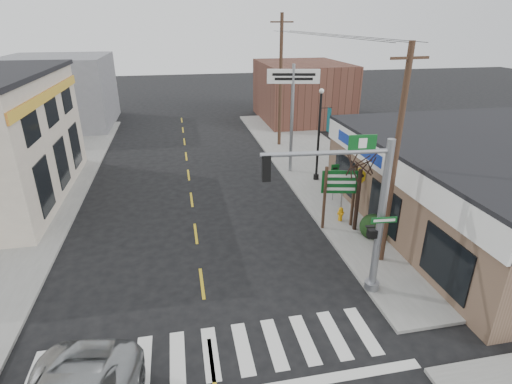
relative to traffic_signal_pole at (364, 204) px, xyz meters
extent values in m
plane|color=black|center=(-5.50, -2.28, -3.66)|extent=(140.00, 140.00, 0.00)
cube|color=gray|center=(3.50, 10.72, -3.60)|extent=(6.00, 38.00, 0.13)
cube|color=gray|center=(-14.50, 10.72, -3.60)|extent=(6.00, 38.00, 0.13)
cube|color=gold|center=(-5.50, 5.72, -3.66)|extent=(0.12, 56.00, 0.01)
cube|color=silver|center=(-5.50, -1.88, -3.66)|extent=(11.00, 2.20, 0.01)
cube|color=brown|center=(9.00, 3.72, -1.66)|extent=(12.00, 14.00, 4.00)
cube|color=brown|center=(6.50, 27.72, -0.86)|extent=(8.00, 10.00, 5.60)
cube|color=slate|center=(-16.50, 29.72, -0.46)|extent=(9.00, 10.00, 6.40)
cylinder|color=gray|center=(0.70, 0.00, -0.65)|extent=(0.27, 0.27, 5.76)
cylinder|color=gray|center=(-1.41, 0.00, 1.84)|extent=(4.22, 0.15, 0.15)
cube|color=black|center=(-3.32, 0.00, 1.41)|extent=(0.27, 0.21, 0.86)
cube|color=#0C4B1A|center=(0.70, -0.22, -0.56)|extent=(0.91, 0.04, 0.21)
cube|color=#0C4B1A|center=(-0.26, 0.00, 2.13)|extent=(0.91, 0.05, 0.53)
cube|color=black|center=(0.45, -0.05, -1.18)|extent=(0.31, 0.25, 0.31)
cube|color=#452E20|center=(0.55, 4.87, -1.97)|extent=(0.11, 0.11, 3.13)
cube|color=#452E20|center=(2.00, 4.87, -1.97)|extent=(0.11, 0.11, 3.13)
cube|color=#025317|center=(1.27, 4.81, -1.19)|extent=(1.79, 0.05, 1.12)
cylinder|color=orange|center=(1.68, 5.43, -3.25)|extent=(0.20, 0.20, 0.57)
sphere|color=orange|center=(1.68, 5.43, -2.93)|extent=(0.23, 0.23, 0.23)
cylinder|color=gray|center=(2.70, 5.94, -2.35)|extent=(0.06, 0.06, 2.37)
cube|color=gold|center=(2.70, 5.91, -1.44)|extent=(1.01, 0.03, 1.01)
cylinder|color=black|center=(2.37, 11.06, -0.82)|extent=(0.15, 0.15, 5.42)
sphere|color=silver|center=(2.37, 11.06, 1.94)|extent=(0.29, 0.29, 0.29)
cube|color=#10555C|center=(2.94, 11.06, 0.22)|extent=(0.02, 0.57, 1.46)
cylinder|color=gray|center=(1.19, 12.87, -0.12)|extent=(0.20, 0.20, 6.83)
cube|color=silver|center=(1.19, 12.87, 2.57)|extent=(3.21, 0.18, 0.85)
cylinder|color=black|center=(2.00, 4.44, -2.01)|extent=(0.19, 0.19, 3.05)
ellipsoid|color=#1C3D21|center=(4.36, 0.38, -3.00)|extent=(1.43, 1.43, 1.07)
ellipsoid|color=black|center=(2.54, 3.71, -3.08)|extent=(1.20, 1.20, 0.90)
cylinder|color=#412D1D|center=(2.00, 1.77, 0.77)|extent=(0.22, 0.22, 8.61)
cube|color=#412D1D|center=(2.00, 1.77, 4.52)|extent=(1.50, 0.09, 0.09)
cylinder|color=#442D1D|center=(2.00, 19.04, 1.35)|extent=(0.25, 0.25, 9.76)
cube|color=#442D1D|center=(2.00, 19.04, 5.59)|extent=(1.70, 0.11, 0.11)
camera|label=1|loc=(-5.95, -11.21, 5.69)|focal=28.00mm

